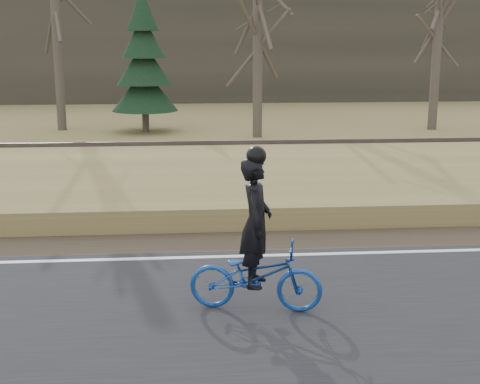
{
  "coord_description": "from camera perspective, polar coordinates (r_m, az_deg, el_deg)",
  "views": [
    {
      "loc": [
        -3.68,
        -10.42,
        3.62
      ],
      "look_at": [
        -2.77,
        0.5,
        1.1
      ],
      "focal_mm": 50.0,
      "sensor_mm": 36.0,
      "label": 1
    }
  ],
  "objects": [
    {
      "name": "road",
      "position": [
        9.44,
        18.9,
        -10.14
      ],
      "size": [
        120.0,
        6.0,
        0.06
      ],
      "primitive_type": "cube",
      "color": "black",
      "rests_on": "ground"
    },
    {
      "name": "cyclist",
      "position": [
        8.9,
        1.35,
        -5.73
      ],
      "size": [
        1.87,
        0.98,
        2.23
      ],
      "rotation": [
        0.0,
        0.0,
        1.36
      ],
      "color": "navy",
      "rests_on": "road"
    },
    {
      "name": "edge_line",
      "position": [
        11.79,
        13.73,
        -4.99
      ],
      "size": [
        120.0,
        0.12,
        0.01
      ],
      "primitive_type": "cube",
      "color": "silver",
      "rests_on": "road"
    },
    {
      "name": "embankment",
      "position": [
        15.46,
        9.15,
        0.07
      ],
      "size": [
        120.0,
        5.0,
        0.44
      ],
      "primitive_type": "cube",
      "color": "olive",
      "rests_on": "ground"
    },
    {
      "name": "bare_tree_center",
      "position": [
        28.31,
        16.52,
        12.61
      ],
      "size": [
        0.36,
        0.36,
        7.42
      ],
      "primitive_type": "cylinder",
      "color": "brown",
      "rests_on": "ground"
    },
    {
      "name": "bare_tree_near_left",
      "position": [
        25.03,
        1.53,
        12.82
      ],
      "size": [
        0.36,
        0.36,
        7.13
      ],
      "primitive_type": "cylinder",
      "color": "brown",
      "rests_on": "ground"
    },
    {
      "name": "conifer",
      "position": [
        26.75,
        -8.2,
        10.68
      ],
      "size": [
        2.6,
        2.6,
        5.54
      ],
      "color": "brown",
      "rests_on": "ground"
    },
    {
      "name": "shoulder",
      "position": [
        12.71,
        12.32,
        -3.81
      ],
      "size": [
        120.0,
        1.6,
        0.04
      ],
      "primitive_type": "cube",
      "color": "#473A2B",
      "rests_on": "ground"
    },
    {
      "name": "ballast",
      "position": [
        19.09,
        6.46,
        2.62
      ],
      "size": [
        120.0,
        3.0,
        0.45
      ],
      "primitive_type": "cube",
      "color": "slate",
      "rests_on": "ground"
    },
    {
      "name": "bare_tree_left",
      "position": [
        27.96,
        -15.42,
        13.6
      ],
      "size": [
        0.36,
        0.36,
        8.31
      ],
      "primitive_type": "cylinder",
      "color": "brown",
      "rests_on": "ground"
    },
    {
      "name": "railroad",
      "position": [
        19.04,
        6.48,
        3.52
      ],
      "size": [
        120.0,
        2.4,
        0.29
      ],
      "color": "black",
      "rests_on": "ballast"
    },
    {
      "name": "treeline_backdrop",
      "position": [
        40.59,
        0.48,
        12.07
      ],
      "size": [
        120.0,
        4.0,
        6.0
      ],
      "primitive_type": "cube",
      "color": "#383328",
      "rests_on": "ground"
    },
    {
      "name": "ground",
      "position": [
        11.63,
        14.02,
        -5.59
      ],
      "size": [
        120.0,
        120.0,
        0.0
      ],
      "primitive_type": "plane",
      "color": "olive",
      "rests_on": "ground"
    }
  ]
}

